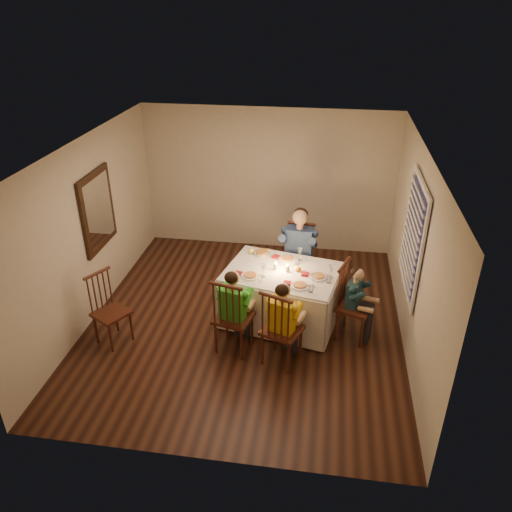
# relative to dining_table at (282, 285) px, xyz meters

# --- Properties ---
(ground) EXTENTS (5.00, 5.00, 0.00)m
(ground) POSITION_rel_dining_table_xyz_m (-0.52, -0.11, -0.59)
(ground) COLOR black
(ground) RESTS_ON ground
(wall_left) EXTENTS (0.02, 5.00, 2.60)m
(wall_left) POSITION_rel_dining_table_xyz_m (-2.77, -0.11, 0.71)
(wall_left) COLOR beige
(wall_left) RESTS_ON ground
(wall_right) EXTENTS (0.02, 5.00, 2.60)m
(wall_right) POSITION_rel_dining_table_xyz_m (1.73, -0.11, 0.71)
(wall_right) COLOR beige
(wall_right) RESTS_ON ground
(wall_back) EXTENTS (4.50, 0.02, 2.60)m
(wall_back) POSITION_rel_dining_table_xyz_m (-0.52, 2.39, 0.71)
(wall_back) COLOR beige
(wall_back) RESTS_ON ground
(ceiling) EXTENTS (5.00, 5.00, 0.00)m
(ceiling) POSITION_rel_dining_table_xyz_m (-0.52, -0.11, 2.01)
(ceiling) COLOR white
(ceiling) RESTS_ON wall_back
(dining_table) EXTENTS (1.79, 1.45, 0.80)m
(dining_table) POSITION_rel_dining_table_xyz_m (0.00, 0.00, 0.00)
(dining_table) COLOR silver
(dining_table) RESTS_ON ground
(chair_adult) EXTENTS (0.51, 0.49, 1.13)m
(chair_adult) POSITION_rel_dining_table_xyz_m (0.17, 0.84, -0.59)
(chair_adult) COLOR #36150E
(chair_adult) RESTS_ON ground
(chair_near_left) EXTENTS (0.55, 0.54, 1.13)m
(chair_near_left) POSITION_rel_dining_table_xyz_m (-0.56, -0.76, -0.59)
(chair_near_left) COLOR #36150E
(chair_near_left) RESTS_ON ground
(chair_near_right) EXTENTS (0.59, 0.58, 1.13)m
(chair_near_right) POSITION_rel_dining_table_xyz_m (0.10, -0.94, -0.59)
(chair_near_right) COLOR #36150E
(chair_near_right) RESTS_ON ground
(chair_end) EXTENTS (0.57, 0.58, 1.13)m
(chair_end) POSITION_rel_dining_table_xyz_m (1.03, -0.26, -0.59)
(chair_end) COLOR #36150E
(chair_end) RESTS_ON ground
(chair_extra) EXTENTS (0.57, 0.58, 1.05)m
(chair_extra) POSITION_rel_dining_table_xyz_m (-2.23, -0.86, -0.59)
(chair_extra) COLOR #36150E
(chair_extra) RESTS_ON ground
(adult) EXTENTS (0.61, 0.57, 1.43)m
(adult) POSITION_rel_dining_table_xyz_m (0.17, 0.84, -0.59)
(adult) COLOR navy
(adult) RESTS_ON ground
(child_green) EXTENTS (0.52, 0.49, 1.22)m
(child_green) POSITION_rel_dining_table_xyz_m (-0.56, -0.76, -0.59)
(child_green) COLOR green
(child_green) RESTS_ON ground
(child_yellow) EXTENTS (0.54, 0.52, 1.20)m
(child_yellow) POSITION_rel_dining_table_xyz_m (0.10, -0.94, -0.59)
(child_yellow) COLOR gold
(child_yellow) RESTS_ON ground
(child_teal) EXTENTS (0.44, 0.46, 1.10)m
(child_teal) POSITION_rel_dining_table_xyz_m (1.03, -0.26, -0.59)
(child_teal) COLOR #193840
(child_teal) RESTS_ON ground
(setting_adult) EXTENTS (0.31, 0.31, 0.02)m
(setting_adult) POSITION_rel_dining_table_xyz_m (0.04, 0.33, 0.25)
(setting_adult) COLOR silver
(setting_adult) RESTS_ON dining_table
(setting_green) EXTENTS (0.31, 0.31, 0.02)m
(setting_green) POSITION_rel_dining_table_xyz_m (-0.42, -0.23, 0.25)
(setting_green) COLOR silver
(setting_green) RESTS_ON dining_table
(setting_yellow) EXTENTS (0.31, 0.31, 0.02)m
(setting_yellow) POSITION_rel_dining_table_xyz_m (0.28, -0.38, 0.25)
(setting_yellow) COLOR silver
(setting_yellow) RESTS_ON dining_table
(setting_teal) EXTENTS (0.31, 0.31, 0.02)m
(setting_teal) POSITION_rel_dining_table_xyz_m (0.50, -0.11, 0.25)
(setting_teal) COLOR silver
(setting_teal) RESTS_ON dining_table
(candle_left) EXTENTS (0.06, 0.06, 0.10)m
(candle_left) POSITION_rel_dining_table_xyz_m (-0.10, 0.02, 0.29)
(candle_left) COLOR white
(candle_left) RESTS_ON dining_table
(candle_right) EXTENTS (0.06, 0.06, 0.10)m
(candle_right) POSITION_rel_dining_table_xyz_m (0.07, -0.02, 0.29)
(candle_right) COLOR white
(candle_right) RESTS_ON dining_table
(squash) EXTENTS (0.09, 0.09, 0.09)m
(squash) POSITION_rel_dining_table_xyz_m (-0.51, 0.45, 0.28)
(squash) COLOR yellow
(squash) RESTS_ON dining_table
(orange_fruit) EXTENTS (0.08, 0.08, 0.08)m
(orange_fruit) POSITION_rel_dining_table_xyz_m (0.22, 0.01, 0.28)
(orange_fruit) COLOR orange
(orange_fruit) RESTS_ON dining_table
(serving_bowl) EXTENTS (0.25, 0.25, 0.06)m
(serving_bowl) POSITION_rel_dining_table_xyz_m (-0.34, 0.42, 0.27)
(serving_bowl) COLOR silver
(serving_bowl) RESTS_ON dining_table
(wall_mirror) EXTENTS (0.06, 0.95, 1.15)m
(wall_mirror) POSITION_rel_dining_table_xyz_m (-2.73, 0.19, 0.91)
(wall_mirror) COLOR black
(wall_mirror) RESTS_ON wall_left
(window_blinds) EXTENTS (0.07, 1.34, 1.54)m
(window_blinds) POSITION_rel_dining_table_xyz_m (1.69, -0.01, 0.91)
(window_blinds) COLOR black
(window_blinds) RESTS_ON wall_right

